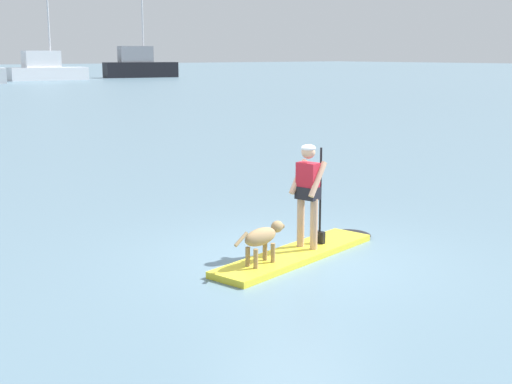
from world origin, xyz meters
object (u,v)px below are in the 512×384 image
(paddleboard, at_px, (304,252))
(moored_boat_outer, at_px, (46,69))
(person_paddler, at_px, (308,189))
(dog, at_px, (263,237))
(moored_boat_far_port, at_px, (139,66))

(paddleboard, distance_m, moored_boat_outer, 77.68)
(person_paddler, bearing_deg, dog, -168.70)
(person_paddler, bearing_deg, paddleboard, -168.70)
(person_paddler, distance_m, dog, 1.26)
(paddleboard, bearing_deg, moored_boat_outer, 71.12)
(dog, xyz_separation_m, moored_boat_outer, (26.15, 73.70, 0.83))
(dog, height_order, moored_boat_far_port, moored_boat_far_port)
(dog, height_order, moored_boat_outer, moored_boat_outer)
(dog, relative_size, moored_boat_far_port, 0.11)
(moored_boat_outer, bearing_deg, person_paddler, -108.82)
(person_paddler, relative_size, dog, 1.50)
(dog, distance_m, moored_boat_outer, 78.20)
(paddleboard, relative_size, dog, 3.26)
(person_paddler, xyz_separation_m, moored_boat_far_port, (38.81, 75.48, 0.50))
(paddleboard, distance_m, person_paddler, 1.02)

